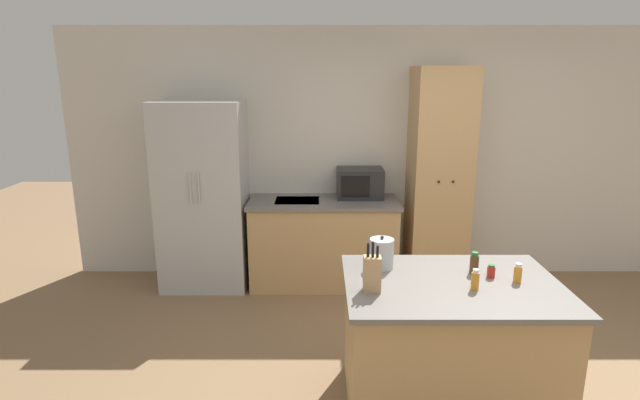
{
  "coord_description": "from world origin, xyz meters",
  "views": [
    {
      "loc": [
        -0.96,
        -2.88,
        2.14
      ],
      "look_at": [
        -0.96,
        1.4,
        1.05
      ],
      "focal_mm": 28.0,
      "sensor_mm": 36.0,
      "label": 1
    }
  ],
  "objects_px": {
    "spice_bottle_amber_oil": "(473,263)",
    "kettle": "(381,253)",
    "spice_bottle_short_red": "(490,271)",
    "spice_bottle_tall_dark": "(517,273)",
    "spice_bottle_green_herb": "(474,280)",
    "refrigerator": "(203,196)",
    "pantry_cabinet": "(438,180)",
    "knife_block": "(371,273)",
    "microwave": "(359,183)"
  },
  "relations": [
    {
      "from": "spice_bottle_tall_dark",
      "to": "spice_bottle_green_herb",
      "type": "relative_size",
      "value": 0.94
    },
    {
      "from": "spice_bottle_tall_dark",
      "to": "kettle",
      "type": "height_order",
      "value": "kettle"
    },
    {
      "from": "spice_bottle_short_red",
      "to": "refrigerator",
      "type": "bearing_deg",
      "value": 139.74
    },
    {
      "from": "microwave",
      "to": "spice_bottle_tall_dark",
      "type": "relative_size",
      "value": 3.84
    },
    {
      "from": "spice_bottle_tall_dark",
      "to": "spice_bottle_amber_oil",
      "type": "distance_m",
      "value": 0.27
    },
    {
      "from": "microwave",
      "to": "spice_bottle_tall_dark",
      "type": "bearing_deg",
      "value": -68.87
    },
    {
      "from": "knife_block",
      "to": "kettle",
      "type": "height_order",
      "value": "knife_block"
    },
    {
      "from": "refrigerator",
      "to": "pantry_cabinet",
      "type": "xyz_separation_m",
      "value": [
        2.36,
        0.03,
        0.16
      ]
    },
    {
      "from": "spice_bottle_short_red",
      "to": "spice_bottle_tall_dark",
      "type": "bearing_deg",
      "value": -27.62
    },
    {
      "from": "microwave",
      "to": "spice_bottle_green_herb",
      "type": "xyz_separation_m",
      "value": [
        0.52,
        -2.23,
        -0.11
      ]
    },
    {
      "from": "spice_bottle_amber_oil",
      "to": "spice_bottle_short_red",
      "type": "bearing_deg",
      "value": -37.64
    },
    {
      "from": "knife_block",
      "to": "spice_bottle_short_red",
      "type": "xyz_separation_m",
      "value": [
        0.78,
        0.21,
        -0.07
      ]
    },
    {
      "from": "knife_block",
      "to": "spice_bottle_short_red",
      "type": "bearing_deg",
      "value": 14.87
    },
    {
      "from": "spice_bottle_green_herb",
      "to": "spice_bottle_tall_dark",
      "type": "bearing_deg",
      "value": 20.76
    },
    {
      "from": "refrigerator",
      "to": "kettle",
      "type": "relative_size",
      "value": 8.44
    },
    {
      "from": "kettle",
      "to": "spice_bottle_tall_dark",
      "type": "bearing_deg",
      "value": -16.27
    },
    {
      "from": "microwave",
      "to": "knife_block",
      "type": "relative_size",
      "value": 1.51
    },
    {
      "from": "pantry_cabinet",
      "to": "spice_bottle_amber_oil",
      "type": "relative_size",
      "value": 15.37
    },
    {
      "from": "knife_block",
      "to": "kettle",
      "type": "xyz_separation_m",
      "value": [
        0.1,
        0.37,
        -0.01
      ]
    },
    {
      "from": "refrigerator",
      "to": "pantry_cabinet",
      "type": "bearing_deg",
      "value": 0.61
    },
    {
      "from": "spice_bottle_short_red",
      "to": "spice_bottle_amber_oil",
      "type": "relative_size",
      "value": 0.59
    },
    {
      "from": "refrigerator",
      "to": "kettle",
      "type": "height_order",
      "value": "refrigerator"
    },
    {
      "from": "spice_bottle_short_red",
      "to": "pantry_cabinet",
      "type": "bearing_deg",
      "value": 87.0
    },
    {
      "from": "refrigerator",
      "to": "pantry_cabinet",
      "type": "relative_size",
      "value": 0.85
    },
    {
      "from": "pantry_cabinet",
      "to": "spice_bottle_tall_dark",
      "type": "distance_m",
      "value": 2.02
    },
    {
      "from": "spice_bottle_tall_dark",
      "to": "microwave",
      "type": "bearing_deg",
      "value": 111.13
    },
    {
      "from": "kettle",
      "to": "knife_block",
      "type": "bearing_deg",
      "value": -105.16
    },
    {
      "from": "spice_bottle_tall_dark",
      "to": "spice_bottle_short_red",
      "type": "relative_size",
      "value": 1.44
    },
    {
      "from": "microwave",
      "to": "spice_bottle_tall_dark",
      "type": "xyz_separation_m",
      "value": [
        0.82,
        -2.12,
        -0.11
      ]
    },
    {
      "from": "knife_block",
      "to": "kettle",
      "type": "distance_m",
      "value": 0.39
    },
    {
      "from": "pantry_cabinet",
      "to": "spice_bottle_amber_oil",
      "type": "distance_m",
      "value": 1.89
    },
    {
      "from": "spice_bottle_amber_oil",
      "to": "kettle",
      "type": "relative_size",
      "value": 0.64
    },
    {
      "from": "spice_bottle_tall_dark",
      "to": "spice_bottle_short_red",
      "type": "distance_m",
      "value": 0.16
    },
    {
      "from": "microwave",
      "to": "spice_bottle_short_red",
      "type": "distance_m",
      "value": 2.16
    },
    {
      "from": "spice_bottle_amber_oil",
      "to": "kettle",
      "type": "distance_m",
      "value": 0.6
    },
    {
      "from": "spice_bottle_amber_oil",
      "to": "knife_block",
      "type": "bearing_deg",
      "value": -158.25
    },
    {
      "from": "spice_bottle_green_herb",
      "to": "kettle",
      "type": "bearing_deg",
      "value": 145.87
    },
    {
      "from": "knife_block",
      "to": "kettle",
      "type": "bearing_deg",
      "value": 74.84
    },
    {
      "from": "spice_bottle_amber_oil",
      "to": "spice_bottle_green_herb",
      "type": "distance_m",
      "value": 0.26
    },
    {
      "from": "knife_block",
      "to": "spice_bottle_amber_oil",
      "type": "height_order",
      "value": "knife_block"
    },
    {
      "from": "pantry_cabinet",
      "to": "spice_bottle_green_herb",
      "type": "relative_size",
      "value": 16.9
    },
    {
      "from": "spice_bottle_short_red",
      "to": "spice_bottle_green_herb",
      "type": "xyz_separation_m",
      "value": [
        -0.16,
        -0.19,
        0.02
      ]
    },
    {
      "from": "knife_block",
      "to": "spice_bottle_tall_dark",
      "type": "bearing_deg",
      "value": 8.31
    },
    {
      "from": "spice_bottle_short_red",
      "to": "kettle",
      "type": "height_order",
      "value": "kettle"
    },
    {
      "from": "pantry_cabinet",
      "to": "spice_bottle_green_herb",
      "type": "xyz_separation_m",
      "value": [
        -0.26,
        -2.13,
        -0.16
      ]
    },
    {
      "from": "pantry_cabinet",
      "to": "microwave",
      "type": "bearing_deg",
      "value": 172.48
    },
    {
      "from": "refrigerator",
      "to": "kettle",
      "type": "distance_m",
      "value": 2.36
    },
    {
      "from": "pantry_cabinet",
      "to": "microwave",
      "type": "height_order",
      "value": "pantry_cabinet"
    },
    {
      "from": "microwave",
      "to": "spice_bottle_tall_dark",
      "type": "distance_m",
      "value": 2.27
    },
    {
      "from": "kettle",
      "to": "pantry_cabinet",
      "type": "bearing_deg",
      "value": 66.29
    }
  ]
}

